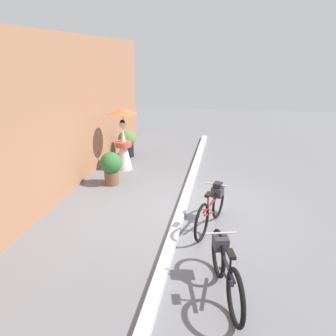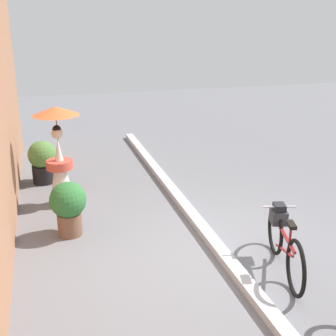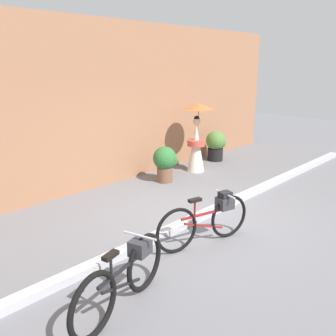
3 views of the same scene
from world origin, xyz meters
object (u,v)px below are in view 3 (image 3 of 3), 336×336
object	(u,v)px
bicycle_far_side	(124,277)
potted_plant_small	(216,144)
person_with_parasol	(197,137)
bicycle_near_officer	(208,218)
potted_plant_by_door	(165,162)

from	to	relation	value
bicycle_far_side	potted_plant_small	xyz separation A→B (m)	(6.57, 3.48, 0.07)
person_with_parasol	bicycle_near_officer	bearing A→B (deg)	-138.03
bicycle_far_side	potted_plant_small	bearing A→B (deg)	27.92
bicycle_far_side	bicycle_near_officer	bearing A→B (deg)	8.49
person_with_parasol	potted_plant_small	xyz separation A→B (m)	(1.32, 0.30, -0.47)
bicycle_far_side	potted_plant_by_door	distance (m)	5.03
bicycle_far_side	potted_plant_small	size ratio (longest dim) A/B	1.92
potted_plant_small	person_with_parasol	bearing A→B (deg)	-167.18
bicycle_near_officer	person_with_parasol	bearing A→B (deg)	41.97
bicycle_near_officer	person_with_parasol	distance (m)	4.33
bicycle_near_officer	bicycle_far_side	xyz separation A→B (m)	(-2.05, -0.31, -0.02)
potted_plant_small	bicycle_near_officer	bearing A→B (deg)	-144.91
person_with_parasol	potted_plant_by_door	bearing A→B (deg)	-177.52
bicycle_near_officer	bicycle_far_side	bearing A→B (deg)	-171.51
bicycle_far_side	potted_plant_by_door	world-z (taller)	potted_plant_by_door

